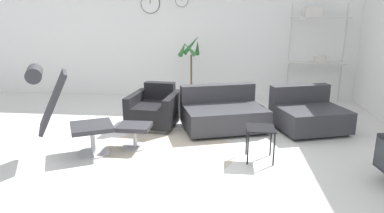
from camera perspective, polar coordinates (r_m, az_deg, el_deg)
The scene contains 11 objects.
ground_plane at distance 5.14m, azimuth -0.48°, elevation -6.11°, with size 12.00×12.00×0.00m, color silver.
wall_back at distance 7.80m, azimuth 1.93°, elevation 11.79°, with size 12.00×0.09×2.80m.
round_rug at distance 4.87m, azimuth -4.02°, elevation -7.36°, with size 1.89×1.89×0.01m.
lounge_chair at distance 4.74m, azimuth -20.70°, elevation 0.12°, with size 1.12×0.91×1.25m.
ottoman at distance 4.96m, azimuth -9.54°, elevation -4.06°, with size 0.45×0.39×0.35m.
armchair_red at distance 5.92m, azimuth -6.21°, elevation -0.61°, with size 0.86×0.96×0.69m.
couch_low at distance 5.72m, azimuth 5.17°, elevation -1.28°, with size 1.52×1.30×0.69m.
couch_second at distance 5.97m, azimuth 18.79°, elevation -1.35°, with size 1.28×1.22×0.69m.
side_table at distance 4.53m, azimuth 11.34°, elevation -4.16°, with size 0.37×0.37×0.45m.
potted_plant at distance 7.28m, azimuth -0.20°, elevation 5.83°, with size 0.46×0.43×1.45m.
shelf_unit at distance 7.67m, azimuth 20.07°, elevation 11.16°, with size 1.18×0.28×2.08m.
Camera 1 is at (0.53, -4.76, 1.87)m, focal length 32.00 mm.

